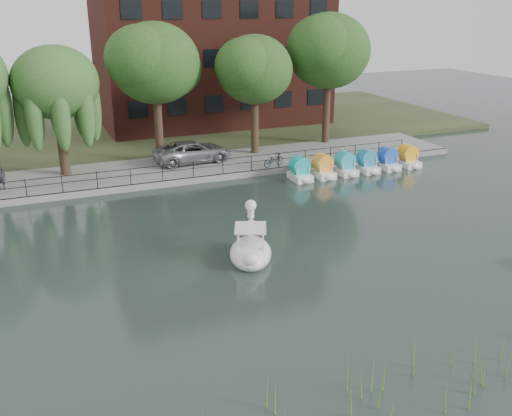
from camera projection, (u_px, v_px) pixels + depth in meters
ground_plane at (280, 266)px, 25.14m from camera, size 120.00×120.00×0.00m
promenade at (182, 169)px, 38.96m from camera, size 40.00×6.00×0.40m
kerb at (195, 180)px, 36.40m from camera, size 40.00×0.25×0.40m
land_strip at (140, 129)px, 51.12m from camera, size 60.00×22.00×0.36m
railing at (193, 165)px, 36.25m from camera, size 32.00×0.05×1.00m
apartment_building at (212, 21)px, 50.47m from camera, size 20.00×10.07×18.00m
willow_mid at (55, 83)px, 35.06m from camera, size 5.32×5.32×8.15m
broadleaf_center at (155, 64)px, 37.99m from camera, size 6.00×6.00×9.25m
broadleaf_right at (255, 70)px, 40.31m from camera, size 5.40×5.40×8.32m
broadleaf_far at (329, 51)px, 43.17m from camera, size 6.30×6.30×9.71m
minivan at (193, 150)px, 39.54m from camera, size 3.28×6.38×1.72m
bicycle at (274, 159)px, 38.63m from camera, size 1.12×1.82×1.00m
pedestrian at (0, 173)px, 33.86m from camera, size 0.85×0.75×1.98m
swan_boat at (251, 248)px, 25.58m from camera, size 2.87×3.46×2.52m
pedal_boat_row at (356, 164)px, 38.55m from camera, size 9.65×1.70×1.40m
reed_bank at (470, 362)px, 17.41m from camera, size 24.00×2.40×1.20m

